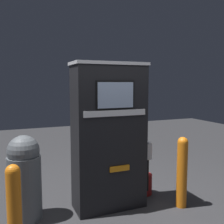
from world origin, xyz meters
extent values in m
plane|color=#2D2D30|center=(0.00, 0.00, 0.00)|extent=(14.00, 14.00, 0.00)
cube|color=black|center=(0.00, 0.22, 0.54)|extent=(0.93, 0.43, 1.07)
cube|color=black|center=(0.00, 0.22, 1.49)|extent=(0.93, 0.43, 0.82)
cube|color=#B7B7BC|center=(0.00, 0.22, 1.92)|extent=(0.96, 0.46, 0.04)
cube|color=black|center=(0.00, -0.01, 1.53)|extent=(0.51, 0.01, 0.35)
cube|color=#9EB2D1|center=(0.00, -0.01, 1.53)|extent=(0.47, 0.01, 0.32)
cube|color=silver|center=(0.00, -0.01, 1.30)|extent=(0.82, 0.02, 0.07)
cube|color=orange|center=(0.06, -0.01, 0.59)|extent=(0.27, 0.02, 0.07)
cube|color=#B7B7BC|center=(0.51, 0.13, 0.75)|extent=(0.09, 0.19, 0.23)
cylinder|color=black|center=(0.51, 0.06, 0.42)|extent=(0.03, 0.03, 0.44)
cylinder|color=orange|center=(0.90, -0.17, 0.45)|extent=(0.14, 0.14, 0.89)
sphere|color=orange|center=(0.90, -0.17, 0.89)|extent=(0.14, 0.14, 0.14)
cylinder|color=#51565B|center=(-1.08, 0.31, 0.39)|extent=(0.41, 0.41, 0.79)
sphere|color=#51565B|center=(-1.08, 0.31, 0.86)|extent=(0.38, 0.38, 0.38)
cylinder|color=orange|center=(-1.22, -0.34, 0.41)|extent=(0.14, 0.14, 0.83)
sphere|color=orange|center=(-1.22, -0.34, 0.83)|extent=(0.14, 0.14, 0.14)
cylinder|color=maroon|center=(0.65, 0.38, 0.15)|extent=(0.22, 0.22, 0.31)
cylinder|color=black|center=(0.68, 0.38, 0.49)|extent=(0.02, 0.10, 0.39)
camera|label=1|loc=(-1.28, -2.95, 1.67)|focal=42.00mm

